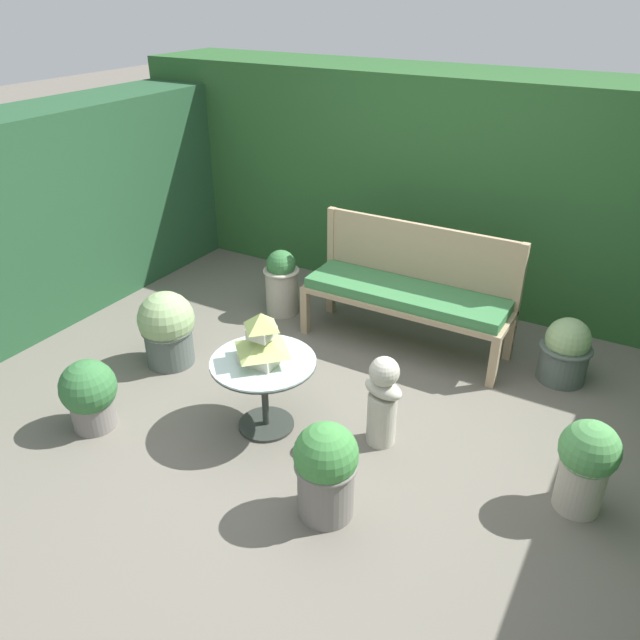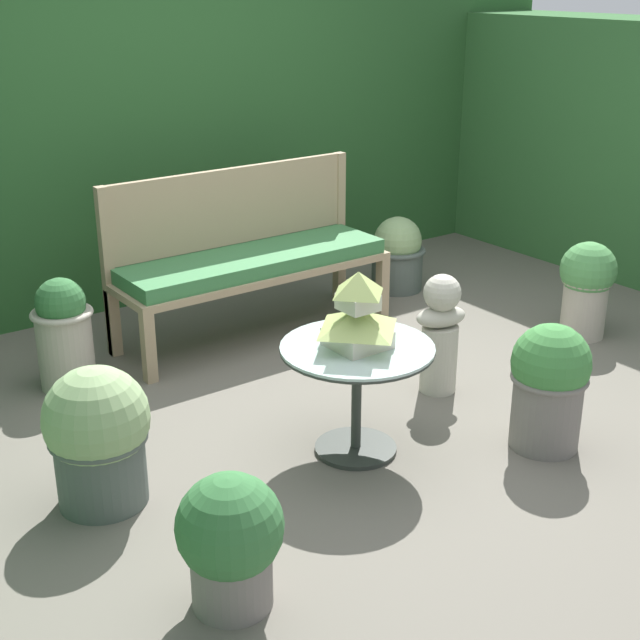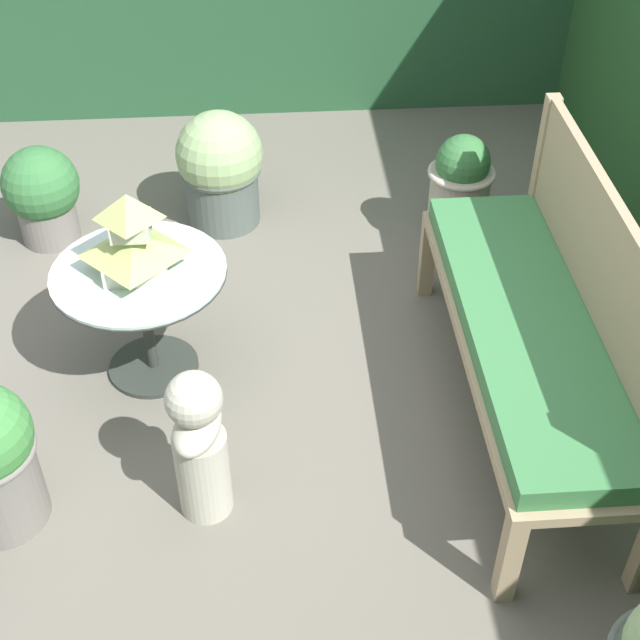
# 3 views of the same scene
# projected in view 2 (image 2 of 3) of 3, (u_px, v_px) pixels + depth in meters

# --- Properties ---
(ground) EXTENTS (30.00, 30.00, 0.00)m
(ground) POSITION_uv_depth(u_px,v_px,m) (371.00, 407.00, 4.33)
(ground) COLOR #666056
(foliage_hedge_back) EXTENTS (6.40, 0.97, 1.90)m
(foliage_hedge_back) POSITION_uv_depth(u_px,v_px,m) (136.00, 138.00, 5.84)
(foliage_hedge_back) COLOR #285628
(foliage_hedge_back) RESTS_ON ground
(garden_bench) EXTENTS (1.61, 0.49, 0.50)m
(garden_bench) POSITION_uv_depth(u_px,v_px,m) (254.00, 266.00, 5.03)
(garden_bench) COLOR tan
(garden_bench) RESTS_ON ground
(bench_backrest) EXTENTS (1.61, 0.06, 0.94)m
(bench_backrest) POSITION_uv_depth(u_px,v_px,m) (232.00, 215.00, 5.11)
(bench_backrest) COLOR tan
(bench_backrest) RESTS_ON ground
(patio_table) EXTENTS (0.66, 0.66, 0.50)m
(patio_table) POSITION_uv_depth(u_px,v_px,m) (357.00, 369.00, 3.80)
(patio_table) COLOR #2D332D
(patio_table) RESTS_ON ground
(pagoda_birdhouse) EXTENTS (0.31, 0.31, 0.33)m
(pagoda_birdhouse) POSITION_uv_depth(u_px,v_px,m) (358.00, 315.00, 3.71)
(pagoda_birdhouse) COLOR beige
(pagoda_birdhouse) RESTS_ON patio_table
(garden_bust) EXTENTS (0.29, 0.21, 0.61)m
(garden_bust) POSITION_uv_depth(u_px,v_px,m) (440.00, 332.00, 4.39)
(garden_bust) COLOR #B7B2A3
(garden_bust) RESTS_ON ground
(potted_plant_bench_right) EXTENTS (0.42, 0.42, 0.58)m
(potted_plant_bench_right) POSITION_uv_depth(u_px,v_px,m) (98.00, 436.00, 3.46)
(potted_plant_bench_right) COLOR #4C5651
(potted_plant_bench_right) RESTS_ON ground
(potted_plant_bench_left) EXTENTS (0.35, 0.35, 0.58)m
(potted_plant_bench_left) POSITION_uv_depth(u_px,v_px,m) (549.00, 384.00, 3.87)
(potted_plant_bench_left) COLOR slate
(potted_plant_bench_left) RESTS_ON ground
(potted_plant_table_near) EXTENTS (0.31, 0.31, 0.58)m
(potted_plant_table_near) POSITION_uv_depth(u_px,v_px,m) (64.00, 333.00, 4.45)
(potted_plant_table_near) COLOR #ADA393
(potted_plant_table_near) RESTS_ON ground
(potted_plant_patio_mid) EXTENTS (0.36, 0.36, 0.48)m
(potted_plant_patio_mid) POSITION_uv_depth(u_px,v_px,m) (230.00, 540.00, 2.90)
(potted_plant_patio_mid) COLOR slate
(potted_plant_patio_mid) RESTS_ON ground
(potted_plant_hedge_corner) EXTENTS (0.37, 0.37, 0.49)m
(potted_plant_hedge_corner) POSITION_uv_depth(u_px,v_px,m) (397.00, 255.00, 5.85)
(potted_plant_hedge_corner) COLOR #4C5651
(potted_plant_hedge_corner) RESTS_ON ground
(potted_plant_table_far) EXTENTS (0.32, 0.32, 0.56)m
(potted_plant_table_far) POSITION_uv_depth(u_px,v_px,m) (587.00, 285.00, 5.07)
(potted_plant_table_far) COLOR #ADA393
(potted_plant_table_far) RESTS_ON ground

